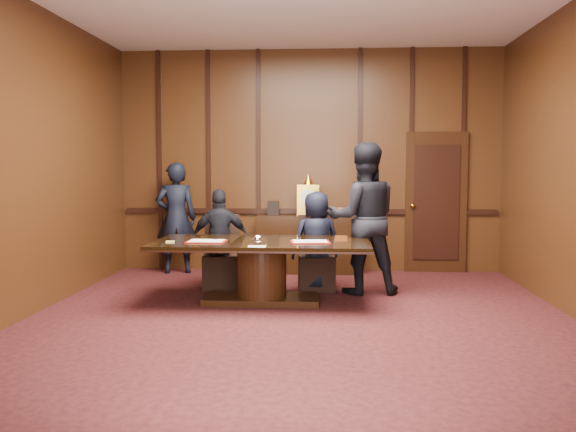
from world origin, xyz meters
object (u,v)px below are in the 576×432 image
Objects in this scene: conference_table at (262,261)px; witness_left at (176,218)px; signatory_left at (220,239)px; witness_right at (363,218)px; sideboard at (308,242)px; signatory_right at (316,241)px.

witness_left is at bearing 127.91° from conference_table.
witness_left reaches higher than signatory_left.
witness_right is at bearing 27.42° from conference_table.
sideboard is at bearing 77.09° from conference_table.
signatory_left is 1.02× the size of signatory_right.
signatory_right is at bearing 170.83° from signatory_left.
signatory_left reaches higher than conference_table.
conference_table is 1.52× the size of witness_left.
sideboard is 1.18× the size of signatory_left.
conference_table is at bearing 33.41° from signatory_right.
sideboard is 2.09m from witness_left.
witness_left is 3.13m from witness_right.
conference_table is 1.50m from witness_right.
witness_right reaches higher than conference_table.
sideboard is 0.81× the size of witness_right.
sideboard is at bearing 172.70° from witness_left.
witness_right reaches higher than sideboard.
signatory_left is 0.79× the size of witness_left.
witness_left is at bearing -31.57° from witness_right.
sideboard reaches higher than conference_table.
witness_right reaches higher than witness_left.
sideboard is 1.79m from signatory_left.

